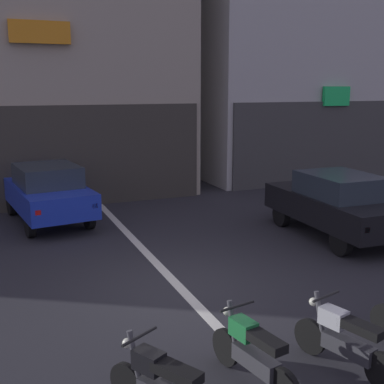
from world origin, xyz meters
name	(u,v)px	position (x,y,z in m)	size (l,w,h in m)	color
ground_plane	(181,289)	(0.00, 0.00, 0.00)	(120.00, 120.00, 0.00)	#2B2B30
lane_centre_line	(109,214)	(0.00, 6.00, 0.00)	(0.20, 18.00, 0.01)	silver
building_far_right	(288,22)	(9.86, 11.99, 6.66)	(10.20, 8.80, 13.34)	silver
car_blue_crossing_near	(47,191)	(-1.77, 5.87, 0.89)	(2.27, 4.29, 1.64)	black
car_black_parked_kerbside	(336,203)	(4.83, 1.63, 0.89)	(1.87, 4.15, 1.64)	black
motorcycle_green_row_left_mid	(253,352)	(-0.25, -3.19, 0.46)	(0.55, 1.65, 0.98)	black
motorcycle_silver_row_centre	(345,339)	(1.04, -3.37, 0.46)	(0.63, 1.63, 0.98)	black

